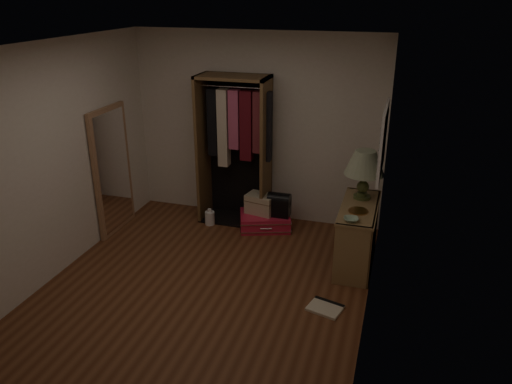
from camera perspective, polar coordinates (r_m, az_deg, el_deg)
ground at (r=5.71m, az=-5.74°, el=-10.63°), size 4.00×4.00×0.00m
room_walls at (r=5.07m, az=-5.41°, el=3.88°), size 3.52×4.02×2.60m
console_bookshelf at (r=6.09m, az=11.48°, el=-4.51°), size 0.42×1.12×0.75m
open_wardrobe at (r=6.79m, az=-2.21°, el=6.23°), size 1.00×0.50×2.05m
floor_mirror at (r=6.87m, az=-16.09°, el=2.36°), size 0.06×0.80×1.70m
pink_suitcase at (r=6.91m, az=1.03°, el=-3.31°), size 0.82×0.70×0.21m
train_case at (r=6.85m, az=0.57°, el=-1.33°), size 0.44×0.35×0.29m
black_bag at (r=6.76m, az=2.66°, el=-1.37°), size 0.30×0.20×0.33m
table_lamp at (r=5.98m, az=12.33°, el=3.17°), size 0.61×0.61×0.60m
brass_tray at (r=5.75m, az=11.61°, el=-2.14°), size 0.29×0.29×0.01m
ceramic_bowl at (r=5.50m, az=10.80°, el=-3.09°), size 0.18×0.18×0.04m
white_jug at (r=7.04m, az=-5.30°, el=-2.95°), size 0.17×0.17×0.24m
floor_book at (r=5.38m, az=7.98°, el=-12.89°), size 0.40×0.35×0.03m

